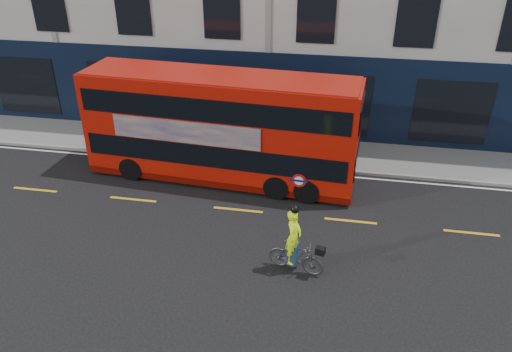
# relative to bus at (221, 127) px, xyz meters

# --- Properties ---
(ground) EXTENTS (120.00, 120.00, 0.00)m
(ground) POSITION_rel_bus_xyz_m (1.11, -3.80, -2.17)
(ground) COLOR black
(ground) RESTS_ON ground
(pavement) EXTENTS (60.00, 3.00, 0.12)m
(pavement) POSITION_rel_bus_xyz_m (1.11, 2.70, -2.11)
(pavement) COLOR slate
(pavement) RESTS_ON ground
(kerb) EXTENTS (60.00, 0.12, 0.13)m
(kerb) POSITION_rel_bus_xyz_m (1.11, 1.20, -2.10)
(kerb) COLOR gray
(kerb) RESTS_ON ground
(road_edge_line) EXTENTS (58.00, 0.10, 0.01)m
(road_edge_line) POSITION_rel_bus_xyz_m (1.11, 0.90, -2.16)
(road_edge_line) COLOR silver
(road_edge_line) RESTS_ON ground
(lane_dashes) EXTENTS (58.00, 0.12, 0.01)m
(lane_dashes) POSITION_rel_bus_xyz_m (1.11, -2.30, -2.16)
(lane_dashes) COLOR gold
(lane_dashes) RESTS_ON ground
(bus) EXTENTS (10.64, 3.14, 4.23)m
(bus) POSITION_rel_bus_xyz_m (0.00, 0.00, 0.00)
(bus) COLOR #B61207
(bus) RESTS_ON ground
(cyclist) EXTENTS (1.80, 0.88, 2.29)m
(cyclist) POSITION_rel_bus_xyz_m (3.48, -5.27, -1.40)
(cyclist) COLOR #444749
(cyclist) RESTS_ON ground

